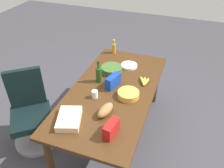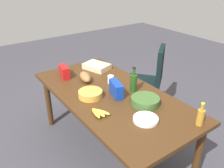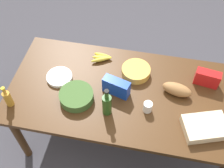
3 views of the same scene
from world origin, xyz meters
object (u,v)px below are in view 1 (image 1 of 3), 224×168
(salad_bowl, at_px, (112,69))
(wine_bottle, at_px, (99,74))
(chip_bowl, at_px, (128,94))
(paper_plate_stack, at_px, (129,66))
(office_chair, at_px, (32,117))
(chip_bag_red, at_px, (111,129))
(chip_bag_blue, at_px, (113,81))
(dressing_bottle, at_px, (114,48))
(sheet_cake, at_px, (69,119))
(paper_cup, at_px, (95,94))
(conference_table, at_px, (113,95))
(bread_loaf, at_px, (105,110))
(banana_bunch, at_px, (144,81))

(salad_bowl, bearing_deg, wine_bottle, 164.77)
(chip_bowl, bearing_deg, wine_bottle, 68.97)
(wine_bottle, bearing_deg, paper_plate_stack, -28.33)
(office_chair, height_order, chip_bag_red, office_chair)
(office_chair, xyz_separation_m, chip_bag_blue, (0.48, -0.91, 0.46))
(chip_bag_blue, height_order, dressing_bottle, dressing_bottle)
(office_chair, bearing_deg, chip_bag_red, -101.86)
(office_chair, height_order, sheet_cake, office_chair)
(paper_cup, distance_m, chip_bowl, 0.38)
(conference_table, height_order, wine_bottle, wine_bottle)
(chip_bag_red, xyz_separation_m, sheet_cake, (0.01, 0.45, -0.04))
(chip_bag_blue, bearing_deg, office_chair, 117.71)
(chip_bag_red, height_order, paper_plate_stack, chip_bag_red)
(chip_bag_blue, xyz_separation_m, salad_bowl, (0.30, 0.13, -0.04))
(paper_plate_stack, bearing_deg, wine_bottle, 151.67)
(bread_loaf, xyz_separation_m, chip_bag_red, (-0.24, -0.15, 0.02))
(conference_table, distance_m, sheet_cake, 0.69)
(bread_loaf, bearing_deg, chip_bag_blue, 10.22)
(banana_bunch, bearing_deg, office_chair, 118.39)
(paper_cup, height_order, chip_bowl, paper_cup)
(conference_table, height_order, paper_plate_stack, paper_plate_stack)
(bread_loaf, bearing_deg, salad_bowl, 15.26)
(dressing_bottle, bearing_deg, conference_table, -161.30)
(paper_plate_stack, relative_size, sheet_cake, 0.69)
(office_chair, xyz_separation_m, paper_plate_stack, (0.99, -0.97, 0.40))
(wine_bottle, distance_m, dressing_bottle, 0.78)
(chip_bag_red, distance_m, chip_bowl, 0.59)
(conference_table, bearing_deg, salad_bowl, 21.78)
(bread_loaf, xyz_separation_m, wine_bottle, (0.52, 0.29, 0.06))
(salad_bowl, height_order, wine_bottle, wine_bottle)
(conference_table, distance_m, paper_cup, 0.28)
(chip_bag_blue, distance_m, banana_bunch, 0.39)
(bread_loaf, relative_size, wine_bottle, 0.85)
(paper_plate_stack, bearing_deg, office_chair, 135.51)
(conference_table, distance_m, chip_bag_red, 0.71)
(salad_bowl, bearing_deg, chip_bag_blue, -157.12)
(bread_loaf, xyz_separation_m, paper_cup, (0.21, 0.21, -0.01))
(paper_plate_stack, relative_size, salad_bowl, 0.80)
(bread_loaf, height_order, chip_bowl, bread_loaf)
(salad_bowl, bearing_deg, paper_plate_stack, -41.57)
(chip_bag_blue, distance_m, salad_bowl, 0.33)
(chip_bag_blue, height_order, salad_bowl, chip_bag_blue)
(sheet_cake, relative_size, dressing_bottle, 1.50)
(chip_bowl, bearing_deg, chip_bag_red, -179.09)
(dressing_bottle, bearing_deg, paper_cup, -171.89)
(sheet_cake, xyz_separation_m, chip_bowl, (0.58, -0.44, -0.00))
(chip_bowl, bearing_deg, bread_loaf, 158.18)
(conference_table, bearing_deg, banana_bunch, -50.55)
(conference_table, distance_m, office_chair, 1.07)
(bread_loaf, bearing_deg, banana_bunch, -20.10)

